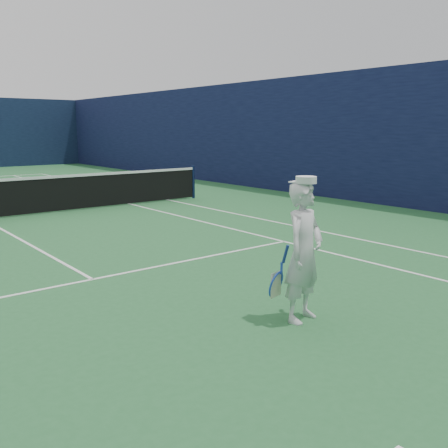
% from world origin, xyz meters
% --- Properties ---
extents(tennis_player, '(0.81, 0.52, 1.72)m').
position_xyz_m(tennis_player, '(1.29, -9.48, 0.84)').
color(tennis_player, silver).
rests_on(tennis_player, ground).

